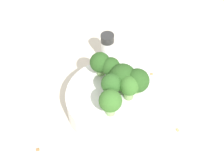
{
  "coord_description": "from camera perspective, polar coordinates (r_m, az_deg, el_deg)",
  "views": [
    {
      "loc": [
        0.09,
        -0.36,
        0.54
      ],
      "look_at": [
        0.0,
        0.0,
        0.08
      ],
      "focal_mm": 50.0,
      "sensor_mm": 36.0,
      "label": 1
    }
  ],
  "objects": [
    {
      "name": "broccoli_floret_5",
      "position": [
        0.59,
        4.63,
        0.57
      ],
      "size": [
        0.05,
        0.05,
        0.06
      ],
      "color": "#84AD66",
      "rests_on": "bowl"
    },
    {
      "name": "almond_crumb_0",
      "position": [
        0.64,
        11.9,
        -8.16
      ],
      "size": [
        0.01,
        0.01,
        0.01
      ],
      "primitive_type": "cube",
      "rotation": [
        0.0,
        0.0,
        5.43
      ],
      "color": "tan",
      "rests_on": "ground_plane"
    },
    {
      "name": "broccoli_floret_4",
      "position": [
        0.61,
        -0.22,
        3.07
      ],
      "size": [
        0.04,
        0.04,
        0.05
      ],
      "color": "#8EB770",
      "rests_on": "bowl"
    },
    {
      "name": "almond_crumb_1",
      "position": [
        0.72,
        7.25,
        1.91
      ],
      "size": [
        0.01,
        0.01,
        0.01
      ],
      "primitive_type": "cube",
      "rotation": [
        0.0,
        0.0,
        0.49
      ],
      "color": "#AD7F4C",
      "rests_on": "ground_plane"
    },
    {
      "name": "broccoli_floret_2",
      "position": [
        0.62,
        -2.19,
        3.87
      ],
      "size": [
        0.04,
        0.04,
        0.05
      ],
      "color": "#84AD66",
      "rests_on": "bowl"
    },
    {
      "name": "almond_crumb_2",
      "position": [
        0.62,
        -13.46,
        -11.52
      ],
      "size": [
        0.01,
        0.01,
        0.01
      ],
      "primitive_type": "cube",
      "rotation": [
        0.0,
        0.0,
        3.67
      ],
      "color": "olive",
      "rests_on": "ground_plane"
    },
    {
      "name": "broccoli_floret_1",
      "position": [
        0.58,
        -0.09,
        -0.15
      ],
      "size": [
        0.04,
        0.04,
        0.06
      ],
      "color": "#8EB770",
      "rests_on": "bowl"
    },
    {
      "name": "pepper_shaker",
      "position": [
        0.72,
        -0.82,
        6.56
      ],
      "size": [
        0.03,
        0.03,
        0.08
      ],
      "color": "silver",
      "rests_on": "ground_plane"
    },
    {
      "name": "broccoli_floret_3",
      "position": [
        0.56,
        -0.29,
        -3.24
      ],
      "size": [
        0.04,
        0.04,
        0.06
      ],
      "color": "#8EB770",
      "rests_on": "bowl"
    },
    {
      "name": "almond_crumb_3",
      "position": [
        0.72,
        0.48,
        2.85
      ],
      "size": [
        0.01,
        0.01,
        0.01
      ],
      "primitive_type": "cube",
      "rotation": [
        0.0,
        0.0,
        1.79
      ],
      "color": "tan",
      "rests_on": "ground_plane"
    },
    {
      "name": "broccoli_floret_6",
      "position": [
        0.6,
        1.95,
        1.2
      ],
      "size": [
        0.05,
        0.05,
        0.06
      ],
      "color": "#84AD66",
      "rests_on": "bowl"
    },
    {
      "name": "broccoli_floret_0",
      "position": [
        0.58,
        3.06,
        -0.79
      ],
      "size": [
        0.04,
        0.04,
        0.05
      ],
      "color": "#7A9E5B",
      "rests_on": "bowl"
    },
    {
      "name": "bowl",
      "position": [
        0.63,
        0.0,
        -3.25
      ],
      "size": [
        0.18,
        0.18,
        0.05
      ],
      "primitive_type": "cylinder",
      "color": "white",
      "rests_on": "ground_plane"
    },
    {
      "name": "ground_plane",
      "position": [
        0.66,
        0.0,
        -4.65
      ],
      "size": [
        3.0,
        3.0,
        0.0
      ],
      "primitive_type": "plane",
      "color": "beige"
    }
  ]
}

